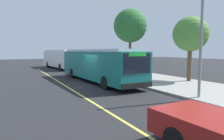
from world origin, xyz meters
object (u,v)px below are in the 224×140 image
(transit_bus_second, at_px, (61,58))
(waiting_bench, at_px, (131,71))
(transit_bus_main, at_px, (98,64))
(route_sign_post, at_px, (128,60))
(pedestrian_commuter, at_px, (132,68))

(transit_bus_second, height_order, waiting_bench, transit_bus_second)
(transit_bus_main, bearing_deg, route_sign_post, 64.11)
(transit_bus_main, relative_size, pedestrian_commuter, 7.18)
(transit_bus_second, bearing_deg, pedestrian_commuter, 11.65)
(transit_bus_second, distance_m, waiting_bench, 15.13)
(transit_bus_second, bearing_deg, route_sign_post, 7.63)
(transit_bus_second, distance_m, pedestrian_commuter, 16.29)
(transit_bus_main, bearing_deg, transit_bus_second, 179.18)
(route_sign_post, bearing_deg, waiting_bench, 142.17)
(transit_bus_main, height_order, waiting_bench, transit_bus_main)
(transit_bus_main, distance_m, pedestrian_commuter, 3.55)
(transit_bus_main, xyz_separation_m, pedestrian_commuter, (0.23, 3.51, -0.50))
(waiting_bench, bearing_deg, transit_bus_main, -74.70)
(waiting_bench, xyz_separation_m, pedestrian_commuter, (1.42, -0.85, 0.48))
(transit_bus_main, distance_m, route_sign_post, 2.79)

